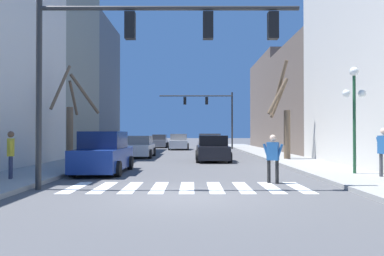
{
  "coord_description": "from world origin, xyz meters",
  "views": [
    {
      "loc": [
        0.16,
        -10.3,
        1.75
      ],
      "look_at": [
        0.26,
        26.75,
        2.26
      ],
      "focal_mm": 35.0,
      "sensor_mm": 36.0,
      "label": 1
    }
  ],
  "objects": [
    {
      "name": "traffic_signal_far",
      "position": [
        2.19,
        31.27,
        4.65
      ],
      "size": [
        8.18,
        0.28,
        6.3
      ],
      "color": "#2D2D2D",
      "rests_on": "ground_plane"
    },
    {
      "name": "car_parked_left_near",
      "position": [
        -1.24,
        29.43,
        0.78
      ],
      "size": [
        2.1,
        4.28,
        1.67
      ],
      "rotation": [
        0.0,
        0.0,
        -1.57
      ],
      "color": "white",
      "rests_on": "ground_plane"
    },
    {
      "name": "pedestrian_waiting_at_curb",
      "position": [
        7.17,
        3.35,
        1.21
      ],
      "size": [
        0.32,
        0.77,
        1.79
      ],
      "rotation": [
        0.0,
        0.0,
        1.78
      ],
      "color": "#4C4C51",
      "rests_on": "sidewalk_right"
    },
    {
      "name": "pedestrian_on_right_sidewalk",
      "position": [
        2.98,
        2.75,
        1.0
      ],
      "size": [
        0.68,
        0.42,
        1.7
      ],
      "rotation": [
        0.0,
        0.0,
        5.79
      ],
      "color": "black",
      "rests_on": "ground_plane"
    },
    {
      "name": "ground_plane",
      "position": [
        0.0,
        0.0,
        0.0
      ],
      "size": [
        240.0,
        240.0,
        0.0
      ],
      "primitive_type": "plane",
      "color": "#4C4C4F"
    },
    {
      "name": "building_row_left",
      "position": [
        -10.81,
        14.02,
        5.81
      ],
      "size": [
        6.0,
        36.93,
        13.41
      ],
      "color": "beige",
      "rests_on": "ground_plane"
    },
    {
      "name": "crosswalk_stripes",
      "position": [
        -0.0,
        1.75,
        0.0
      ],
      "size": [
        7.65,
        2.6,
        0.01
      ],
      "color": "white",
      "rests_on": "ground_plane"
    },
    {
      "name": "car_parked_left_mid",
      "position": [
        -3.76,
        34.97,
        0.74
      ],
      "size": [
        1.98,
        4.15,
        1.58
      ],
      "rotation": [
        0.0,
        0.0,
        1.57
      ],
      "color": "gray",
      "rests_on": "ground_plane"
    },
    {
      "name": "traffic_signal_near",
      "position": [
        -1.51,
        1.33,
        4.56
      ],
      "size": [
        8.21,
        0.28,
        6.06
      ],
      "color": "#2D2D2D",
      "rests_on": "ground_plane"
    },
    {
      "name": "pedestrian_near_right_corner",
      "position": [
        -6.24,
        2.89,
        1.14
      ],
      "size": [
        0.35,
        0.7,
        1.67
      ],
      "rotation": [
        0.0,
        0.0,
        5.09
      ],
      "color": "#282D47",
      "rests_on": "sidewalk_left"
    },
    {
      "name": "building_row_right",
      "position": [
        10.81,
        15.07,
        5.57
      ],
      "size": [
        6.0,
        44.77,
        13.04
      ],
      "color": "gray",
      "rests_on": "ground_plane"
    },
    {
      "name": "street_tree_left_far",
      "position": [
        5.92,
        13.22,
        2.8
      ],
      "size": [
        1.52,
        1.68,
        6.24
      ],
      "color": "brown",
      "rests_on": "sidewalk_right"
    },
    {
      "name": "street_lamp_right_corner",
      "position": [
        6.64,
        4.6,
        3.16
      ],
      "size": [
        0.95,
        0.36,
        4.24
      ],
      "color": "#1E4C2D",
      "rests_on": "sidewalk_right"
    },
    {
      "name": "street_tree_right_mid",
      "position": [
        -6.3,
        9.62,
        2.43
      ],
      "size": [
        1.9,
        3.01,
        5.22
      ],
      "color": "brown",
      "rests_on": "sidewalk_left"
    },
    {
      "name": "car_driving_toward_lane",
      "position": [
        -3.68,
        16.73,
        0.73
      ],
      "size": [
        2.14,
        4.3,
        1.56
      ],
      "rotation": [
        0.0,
        0.0,
        1.57
      ],
      "color": "silver",
      "rests_on": "ground_plane"
    },
    {
      "name": "car_parked_left_far",
      "position": [
        1.44,
        12.97,
        0.75
      ],
      "size": [
        2.12,
        4.17,
        1.6
      ],
      "rotation": [
        0.0,
        0.0,
        1.57
      ],
      "color": "black",
      "rests_on": "ground_plane"
    },
    {
      "name": "car_parked_right_far",
      "position": [
        1.67,
        22.31,
        0.8
      ],
      "size": [
        2.2,
        4.53,
        1.71
      ],
      "rotation": [
        0.0,
        0.0,
        1.57
      ],
      "color": "gray",
      "rests_on": "ground_plane"
    },
    {
      "name": "car_parked_right_near",
      "position": [
        -3.73,
        6.18,
        0.84
      ],
      "size": [
        2.05,
        4.83,
        1.82
      ],
      "rotation": [
        0.0,
        0.0,
        1.57
      ],
      "color": "navy",
      "rests_on": "ground_plane"
    }
  ]
}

